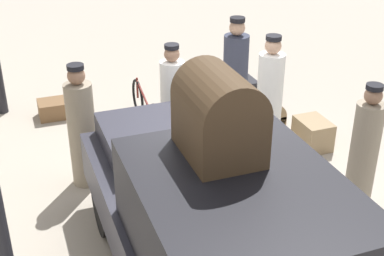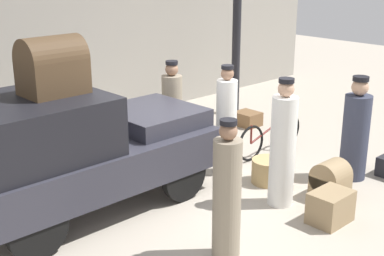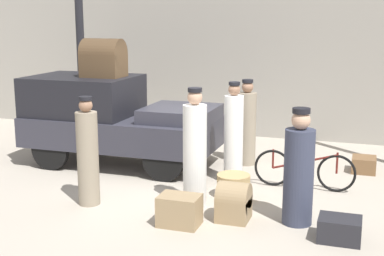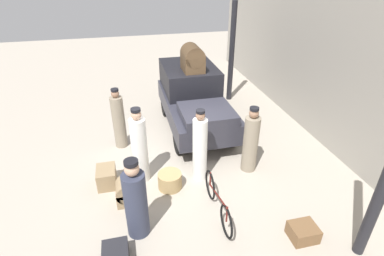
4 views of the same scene
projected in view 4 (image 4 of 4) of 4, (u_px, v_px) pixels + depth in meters
ground_plane at (183, 156)px, 8.07m from camera, size 30.00×30.00×0.00m
station_building_facade at (335, 64)px, 7.78m from camera, size 16.00×0.15×4.50m
canopy_pillar_left at (232, 53)px, 10.52m from camera, size 0.19×0.19×3.48m
truck at (194, 97)px, 9.13m from camera, size 3.78×1.75×1.75m
bicycle at (218, 201)px, 6.08m from camera, size 1.73×0.04×0.69m
wicker_basket at (170, 181)px, 6.87m from camera, size 0.55×0.55×0.38m
porter_carrying_trunk at (139, 148)px, 6.82m from camera, size 0.37×0.37×1.87m
conductor_in_dark_uniform at (119, 121)px, 8.14m from camera, size 0.34×0.34×1.72m
porter_standing_middle at (251, 142)px, 7.20m from camera, size 0.37×0.37×1.71m
porter_lifting_near_truck at (200, 148)px, 6.87m from camera, size 0.34×0.34×1.81m
porter_with_bicycle at (136, 202)px, 5.46m from camera, size 0.43×0.43×1.68m
trunk_barrel_dark at (127, 192)px, 6.43m from camera, size 0.46×0.47×0.57m
trunk_wicker_pale at (107, 177)px, 6.94m from camera, size 0.58×0.43×0.44m
suitcase_tan_flat at (303, 232)px, 5.63m from camera, size 0.44×0.50×0.29m
trunk_on_truck_roof at (193, 59)px, 8.69m from camera, size 0.78×0.58×0.75m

